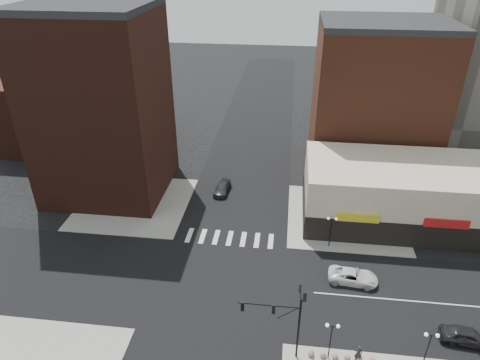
{
  "coord_description": "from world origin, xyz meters",
  "views": [
    {
      "loc": [
        6.33,
        -33.93,
        32.35
      ],
      "look_at": [
        1.75,
        3.63,
        11.0
      ],
      "focal_mm": 32.0,
      "sensor_mm": 36.0,
      "label": 1
    }
  ],
  "objects_px": {
    "white_suv": "(353,276)",
    "dark_sedan_east": "(467,336)",
    "street_lamp_ne": "(332,224)",
    "traffic_signal": "(288,313)",
    "street_lamp_se_a": "(332,333)",
    "street_lamp_se_b": "(430,342)",
    "dark_sedan_north": "(222,188)",
    "pedestrian": "(358,353)"
  },
  "relations": [
    {
      "from": "street_lamp_se_b",
      "to": "pedestrian",
      "type": "distance_m",
      "value": 5.94
    },
    {
      "from": "street_lamp_se_a",
      "to": "pedestrian",
      "type": "distance_m",
      "value": 3.38
    },
    {
      "from": "street_lamp_se_b",
      "to": "street_lamp_ne",
      "type": "bearing_deg",
      "value": 113.63
    },
    {
      "from": "traffic_signal",
      "to": "dark_sedan_east",
      "type": "height_order",
      "value": "traffic_signal"
    },
    {
      "from": "street_lamp_se_a",
      "to": "white_suv",
      "type": "bearing_deg",
      "value": 72.71
    },
    {
      "from": "pedestrian",
      "to": "street_lamp_se_a",
      "type": "bearing_deg",
      "value": -0.98
    },
    {
      "from": "dark_sedan_east",
      "to": "dark_sedan_north",
      "type": "relative_size",
      "value": 1.01
    },
    {
      "from": "traffic_signal",
      "to": "street_lamp_se_a",
      "type": "bearing_deg",
      "value": -2.57
    },
    {
      "from": "street_lamp_se_b",
      "to": "dark_sedan_north",
      "type": "distance_m",
      "value": 34.83
    },
    {
      "from": "dark_sedan_east",
      "to": "dark_sedan_north",
      "type": "height_order",
      "value": "dark_sedan_east"
    },
    {
      "from": "white_suv",
      "to": "pedestrian",
      "type": "bearing_deg",
      "value": -178.37
    },
    {
      "from": "street_lamp_se_a",
      "to": "street_lamp_se_b",
      "type": "xyz_separation_m",
      "value": [
        8.0,
        0.0,
        0.0
      ]
    },
    {
      "from": "street_lamp_se_b",
      "to": "white_suv",
      "type": "bearing_deg",
      "value": 115.25
    },
    {
      "from": "dark_sedan_north",
      "to": "pedestrian",
      "type": "bearing_deg",
      "value": -54.16
    },
    {
      "from": "white_suv",
      "to": "pedestrian",
      "type": "height_order",
      "value": "pedestrian"
    },
    {
      "from": "street_lamp_se_a",
      "to": "street_lamp_ne",
      "type": "relative_size",
      "value": 1.0
    },
    {
      "from": "street_lamp_se_b",
      "to": "pedestrian",
      "type": "relative_size",
      "value": 2.3
    },
    {
      "from": "dark_sedan_east",
      "to": "pedestrian",
      "type": "xyz_separation_m",
      "value": [
        -10.15,
        -3.31,
        0.22
      ]
    },
    {
      "from": "traffic_signal",
      "to": "dark_sedan_north",
      "type": "relative_size",
      "value": 1.67
    },
    {
      "from": "street_lamp_se_b",
      "to": "dark_sedan_east",
      "type": "height_order",
      "value": "street_lamp_se_b"
    },
    {
      "from": "pedestrian",
      "to": "dark_sedan_east",
      "type": "bearing_deg",
      "value": -162.9
    },
    {
      "from": "traffic_signal",
      "to": "street_lamp_ne",
      "type": "height_order",
      "value": "traffic_signal"
    },
    {
      "from": "street_lamp_se_b",
      "to": "dark_sedan_north",
      "type": "relative_size",
      "value": 0.89
    },
    {
      "from": "dark_sedan_north",
      "to": "street_lamp_se_a",
      "type": "bearing_deg",
      "value": -58.22
    },
    {
      "from": "street_lamp_se_b",
      "to": "white_suv",
      "type": "xyz_separation_m",
      "value": [
        -4.82,
        10.22,
        -2.56
      ]
    },
    {
      "from": "dark_sedan_east",
      "to": "pedestrian",
      "type": "relative_size",
      "value": 2.62
    },
    {
      "from": "street_lamp_se_a",
      "to": "street_lamp_se_b",
      "type": "distance_m",
      "value": 8.0
    },
    {
      "from": "pedestrian",
      "to": "white_suv",
      "type": "bearing_deg",
      "value": -94.74
    },
    {
      "from": "street_lamp_se_a",
      "to": "street_lamp_se_b",
      "type": "relative_size",
      "value": 1.0
    },
    {
      "from": "dark_sedan_north",
      "to": "street_lamp_se_b",
      "type": "bearing_deg",
      "value": -46.37
    },
    {
      "from": "street_lamp_se_b",
      "to": "dark_sedan_north",
      "type": "xyz_separation_m",
      "value": [
        -21.74,
        27.08,
        -2.61
      ]
    },
    {
      "from": "traffic_signal",
      "to": "street_lamp_se_a",
      "type": "relative_size",
      "value": 1.87
    },
    {
      "from": "traffic_signal",
      "to": "white_suv",
      "type": "bearing_deg",
      "value": 55.35
    },
    {
      "from": "white_suv",
      "to": "dark_sedan_east",
      "type": "relative_size",
      "value": 1.11
    },
    {
      "from": "street_lamp_se_a",
      "to": "dark_sedan_north",
      "type": "height_order",
      "value": "street_lamp_se_a"
    },
    {
      "from": "traffic_signal",
      "to": "pedestrian",
      "type": "xyz_separation_m",
      "value": [
        6.27,
        -0.17,
        -3.94
      ]
    },
    {
      "from": "street_lamp_se_b",
      "to": "pedestrian",
      "type": "xyz_separation_m",
      "value": [
        -5.49,
        0.0,
        -2.27
      ]
    },
    {
      "from": "street_lamp_ne",
      "to": "dark_sedan_east",
      "type": "xyz_separation_m",
      "value": [
        11.65,
        -12.69,
        -2.48
      ]
    },
    {
      "from": "dark_sedan_north",
      "to": "street_lamp_ne",
      "type": "bearing_deg",
      "value": -32.06
    },
    {
      "from": "pedestrian",
      "to": "street_lamp_se_b",
      "type": "bearing_deg",
      "value": 179.02
    },
    {
      "from": "traffic_signal",
      "to": "street_lamp_ne",
      "type": "bearing_deg",
      "value": 73.25
    },
    {
      "from": "street_lamp_ne",
      "to": "pedestrian",
      "type": "height_order",
      "value": "street_lamp_ne"
    }
  ]
}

